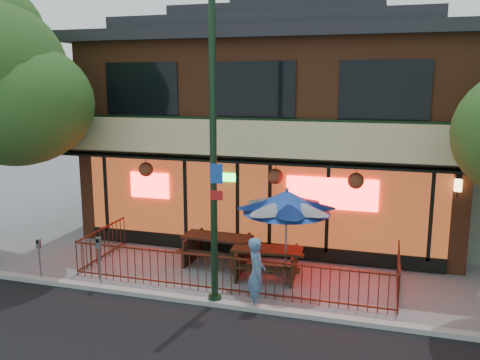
# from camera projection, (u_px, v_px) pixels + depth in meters

# --- Properties ---
(ground) EXTENTS (80.00, 80.00, 0.00)m
(ground) POSITION_uv_depth(u_px,v_px,m) (220.00, 297.00, 12.56)
(ground) COLOR gray
(ground) RESTS_ON ground
(curb) EXTENTS (80.00, 0.25, 0.12)m
(curb) POSITION_uv_depth(u_px,v_px,m) (213.00, 303.00, 12.08)
(curb) COLOR #999993
(curb) RESTS_ON ground
(restaurant_building) EXTENTS (12.96, 9.49, 8.05)m
(restaurant_building) POSITION_uv_depth(u_px,v_px,m) (282.00, 112.00, 18.45)
(restaurant_building) COLOR brown
(restaurant_building) RESTS_ON ground
(patio_fence) EXTENTS (8.44, 2.62, 1.00)m
(patio_fence) POSITION_uv_depth(u_px,v_px,m) (226.00, 265.00, 12.91)
(patio_fence) COLOR #4C1C10
(patio_fence) RESTS_ON ground
(street_light) EXTENTS (0.43, 0.32, 7.00)m
(street_light) POSITION_uv_depth(u_px,v_px,m) (214.00, 174.00, 11.57)
(street_light) COLOR black
(street_light) RESTS_ON ground
(picnic_table_left) EXTENTS (2.02, 1.57, 0.84)m
(picnic_table_left) POSITION_uv_depth(u_px,v_px,m) (217.00, 245.00, 14.73)
(picnic_table_left) COLOR #321C12
(picnic_table_left) RESTS_ON ground
(picnic_table_right) EXTENTS (2.00, 1.59, 0.81)m
(picnic_table_right) POSITION_uv_depth(u_px,v_px,m) (267.00, 258.00, 13.73)
(picnic_table_right) COLOR #2F2010
(picnic_table_right) RESTS_ON ground
(patio_umbrella) EXTENTS (2.26, 2.26, 2.58)m
(patio_umbrella) POSITION_uv_depth(u_px,v_px,m) (287.00, 202.00, 13.02)
(patio_umbrella) COLOR gray
(patio_umbrella) RESTS_ON ground
(pedestrian) EXTENTS (0.57, 0.72, 1.71)m
(pedestrian) POSITION_uv_depth(u_px,v_px,m) (256.00, 273.00, 11.78)
(pedestrian) COLOR teal
(pedestrian) RESTS_ON ground
(parking_meter_near) EXTENTS (0.14, 0.13, 1.37)m
(parking_meter_near) POSITION_uv_depth(u_px,v_px,m) (99.00, 254.00, 12.87)
(parking_meter_near) COLOR gray
(parking_meter_near) RESTS_ON ground
(parking_meter_far) EXTENTS (0.12, 0.10, 1.18)m
(parking_meter_far) POSITION_uv_depth(u_px,v_px,m) (39.00, 253.00, 13.36)
(parking_meter_far) COLOR gray
(parking_meter_far) RESTS_ON ground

